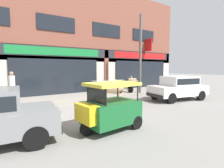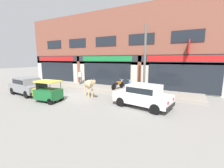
{
  "view_description": "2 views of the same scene",
  "coord_description": "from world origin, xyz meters",
  "px_view_note": "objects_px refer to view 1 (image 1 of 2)",
  "views": [
    {
      "loc": [
        -3.55,
        -6.74,
        2.01
      ],
      "look_at": [
        1.64,
        1.0,
        1.11
      ],
      "focal_mm": 28.0,
      "sensor_mm": 36.0,
      "label": 1
    },
    {
      "loc": [
        8.38,
        -9.12,
        3.03
      ],
      "look_at": [
        2.97,
        1.0,
        1.1
      ],
      "focal_mm": 24.0,
      "sensor_mm": 36.0,
      "label": 2
    }
  ],
  "objects_px": {
    "cow": "(112,88)",
    "utility_pole": "(140,54)",
    "car_0": "(178,87)",
    "auto_rickshaw": "(109,109)",
    "pedestrian": "(12,83)",
    "motorcycle_1": "(112,88)",
    "motorcycle_0": "(97,89)",
    "motorcycle_2": "(125,87)"
  },
  "relations": [
    {
      "from": "cow",
      "to": "utility_pole",
      "type": "distance_m",
      "value": 4.81
    },
    {
      "from": "car_0",
      "to": "cow",
      "type": "bearing_deg",
      "value": 173.78
    },
    {
      "from": "auto_rickshaw",
      "to": "pedestrian",
      "type": "relative_size",
      "value": 1.28
    },
    {
      "from": "cow",
      "to": "pedestrian",
      "type": "xyz_separation_m",
      "value": [
        -4.04,
        3.81,
        0.16
      ]
    },
    {
      "from": "cow",
      "to": "auto_rickshaw",
      "type": "height_order",
      "value": "cow"
    },
    {
      "from": "pedestrian",
      "to": "cow",
      "type": "bearing_deg",
      "value": -43.29
    },
    {
      "from": "cow",
      "to": "motorcycle_1",
      "type": "distance_m",
      "value": 3.87
    },
    {
      "from": "cow",
      "to": "car_0",
      "type": "bearing_deg",
      "value": -6.22
    },
    {
      "from": "motorcycle_1",
      "to": "car_0",
      "type": "bearing_deg",
      "value": -56.69
    },
    {
      "from": "motorcycle_1",
      "to": "pedestrian",
      "type": "xyz_separation_m",
      "value": [
        -6.16,
        0.6,
        0.6
      ]
    },
    {
      "from": "motorcycle_0",
      "to": "motorcycle_2",
      "type": "relative_size",
      "value": 0.99
    },
    {
      "from": "auto_rickshaw",
      "to": "motorcycle_1",
      "type": "distance_m",
      "value": 6.9
    },
    {
      "from": "motorcycle_0",
      "to": "utility_pole",
      "type": "distance_m",
      "value": 3.89
    },
    {
      "from": "motorcycle_2",
      "to": "pedestrian",
      "type": "bearing_deg",
      "value": 175.05
    },
    {
      "from": "motorcycle_1",
      "to": "utility_pole",
      "type": "distance_m",
      "value": 3.1
    },
    {
      "from": "motorcycle_2",
      "to": "utility_pole",
      "type": "relative_size",
      "value": 0.33
    },
    {
      "from": "cow",
      "to": "auto_rickshaw",
      "type": "bearing_deg",
      "value": -125.98
    },
    {
      "from": "car_0",
      "to": "utility_pole",
      "type": "relative_size",
      "value": 0.69
    },
    {
      "from": "cow",
      "to": "pedestrian",
      "type": "bearing_deg",
      "value": 136.71
    },
    {
      "from": "auto_rickshaw",
      "to": "motorcycle_1",
      "type": "height_order",
      "value": "auto_rickshaw"
    },
    {
      "from": "motorcycle_2",
      "to": "pedestrian",
      "type": "relative_size",
      "value": 1.13
    },
    {
      "from": "car_0",
      "to": "motorcycle_2",
      "type": "distance_m",
      "value": 3.89
    },
    {
      "from": "motorcycle_1",
      "to": "pedestrian",
      "type": "bearing_deg",
      "value": 174.46
    },
    {
      "from": "auto_rickshaw",
      "to": "pedestrian",
      "type": "height_order",
      "value": "pedestrian"
    },
    {
      "from": "motorcycle_2",
      "to": "motorcycle_0",
      "type": "bearing_deg",
      "value": 177.11
    },
    {
      "from": "motorcycle_0",
      "to": "utility_pole",
      "type": "relative_size",
      "value": 0.33
    },
    {
      "from": "motorcycle_1",
      "to": "motorcycle_2",
      "type": "distance_m",
      "value": 1.16
    },
    {
      "from": "auto_rickshaw",
      "to": "motorcycle_0",
      "type": "relative_size",
      "value": 1.14
    },
    {
      "from": "motorcycle_0",
      "to": "car_0",
      "type": "bearing_deg",
      "value": -46.5
    },
    {
      "from": "auto_rickshaw",
      "to": "utility_pole",
      "type": "height_order",
      "value": "utility_pole"
    },
    {
      "from": "car_0",
      "to": "utility_pole",
      "type": "distance_m",
      "value": 3.48
    },
    {
      "from": "pedestrian",
      "to": "utility_pole",
      "type": "xyz_separation_m",
      "value": [
        7.88,
        -1.64,
        1.77
      ]
    },
    {
      "from": "car_0",
      "to": "auto_rickshaw",
      "type": "relative_size",
      "value": 1.86
    },
    {
      "from": "motorcycle_2",
      "to": "utility_pole",
      "type": "distance_m",
      "value": 2.63
    },
    {
      "from": "cow",
      "to": "car_0",
      "type": "xyz_separation_m",
      "value": [
        4.56,
        -0.5,
        -0.19
      ]
    },
    {
      "from": "car_0",
      "to": "motorcycle_1",
      "type": "relative_size",
      "value": 2.13
    },
    {
      "from": "auto_rickshaw",
      "to": "motorcycle_2",
      "type": "relative_size",
      "value": 1.13
    },
    {
      "from": "pedestrian",
      "to": "utility_pole",
      "type": "height_order",
      "value": "utility_pole"
    },
    {
      "from": "auto_rickshaw",
      "to": "motorcycle_0",
      "type": "height_order",
      "value": "auto_rickshaw"
    },
    {
      "from": "motorcycle_1",
      "to": "pedestrian",
      "type": "distance_m",
      "value": 6.22
    },
    {
      "from": "cow",
      "to": "motorcycle_0",
      "type": "height_order",
      "value": "cow"
    },
    {
      "from": "motorcycle_2",
      "to": "motorcycle_1",
      "type": "bearing_deg",
      "value": 178.2
    }
  ]
}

